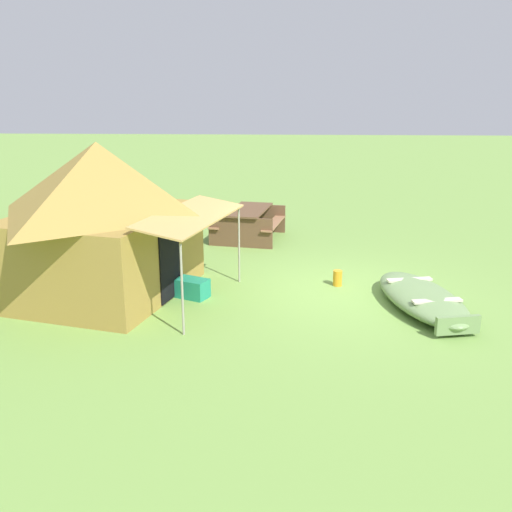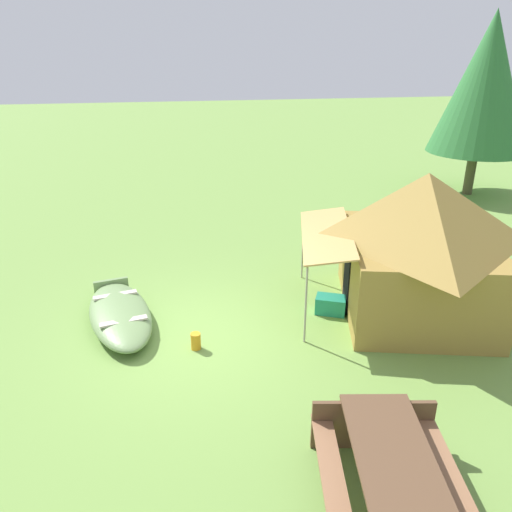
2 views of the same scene
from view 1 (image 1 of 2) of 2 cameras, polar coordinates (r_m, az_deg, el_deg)
ground_plane at (r=10.54m, az=7.84°, el=-3.64°), size 80.00×80.00×0.00m
beached_rowboat at (r=10.03m, az=16.36°, el=-4.03°), size 2.86×1.62×0.37m
canvas_cabin_tent at (r=10.40m, az=-15.25°, el=3.79°), size 3.93×4.21×2.73m
picnic_table at (r=14.13m, az=-0.75°, el=3.65°), size 2.10×1.84×0.76m
cooler_box at (r=10.21m, az=-6.46°, el=-3.23°), size 0.56×0.67×0.34m
fuel_can at (r=10.87m, az=8.20°, el=-2.21°), size 0.17×0.17×0.30m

